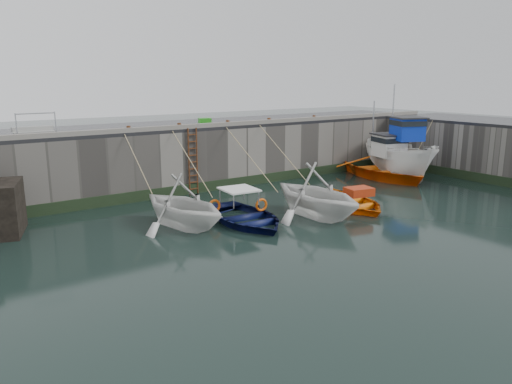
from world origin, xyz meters
TOP-DOWN VIEW (x-y plane):
  - ground at (0.00, 0.00)m, footprint 120.00×120.00m
  - quay_back at (0.00, 12.50)m, footprint 30.00×5.00m
  - road_back at (0.00, 12.50)m, footprint 30.00×5.00m
  - kerb_back at (0.00, 10.15)m, footprint 30.00×0.30m
  - algae_back at (0.00, 9.96)m, footprint 30.00×0.08m
  - algae_right at (11.96, 2.50)m, footprint 0.08×15.00m
  - ladder at (-2.00, 9.91)m, footprint 0.51×0.08m
  - boat_near_white at (-4.92, 5.40)m, footprint 4.53×5.00m
  - boat_near_white_rope at (-4.92, 8.95)m, footprint 0.04×3.35m
  - boat_near_blue at (-2.72, 4.38)m, footprint 3.70×4.88m
  - boat_near_blue_rope at (-2.72, 8.44)m, footprint 0.04×4.06m
  - boat_near_blacktrim at (0.18, 3.54)m, footprint 4.09×4.73m
  - boat_near_blacktrim_rope at (0.18, 8.02)m, footprint 0.04×4.73m
  - boat_near_navy at (2.38, 3.88)m, footprint 4.05×5.08m
  - boat_near_navy_rope at (2.38, 8.19)m, footprint 0.04×4.45m
  - boat_far_white at (9.48, 6.79)m, footprint 4.89×6.99m
  - boat_far_orange at (9.07, 7.71)m, footprint 7.33×8.76m
  - fish_crate at (-0.02, 12.20)m, footprint 0.75×0.59m
  - railing at (-8.75, 11.25)m, footprint 1.60×1.05m
  - bollard_a at (-5.00, 10.25)m, footprint 0.18×0.18m
  - bollard_b at (-2.50, 10.25)m, footprint 0.18×0.18m
  - bollard_c at (0.20, 10.25)m, footprint 0.18×0.18m
  - bollard_d at (2.80, 10.25)m, footprint 0.18×0.18m
  - bollard_e at (6.00, 10.25)m, footprint 0.18×0.18m

SIDE VIEW (x-z plane):
  - ground at x=0.00m, z-range 0.00..0.00m
  - boat_near_white at x=-4.92m, z-range -1.15..1.15m
  - boat_near_white_rope at x=-4.92m, z-range -1.55..1.55m
  - boat_near_blue at x=-2.72m, z-range -0.47..0.47m
  - boat_near_blue_rope at x=-2.72m, z-range -1.55..1.55m
  - boat_near_blacktrim at x=0.18m, z-range -1.24..1.24m
  - boat_near_blacktrim_rope at x=0.18m, z-range -1.55..1.55m
  - boat_near_navy at x=2.38m, z-range -0.47..0.47m
  - boat_near_navy_rope at x=2.38m, z-range -1.55..1.55m
  - algae_back at x=0.00m, z-range 0.00..0.50m
  - algae_right at x=11.96m, z-range 0.00..0.50m
  - boat_far_orange at x=9.07m, z-range -1.77..2.78m
  - boat_far_white at x=9.48m, z-range -1.70..3.83m
  - quay_back at x=0.00m, z-range 0.00..3.00m
  - ladder at x=-2.00m, z-range -0.01..3.19m
  - road_back at x=0.00m, z-range 3.00..3.16m
  - kerb_back at x=0.00m, z-range 3.16..3.36m
  - fish_crate at x=-0.02m, z-range 3.16..3.43m
  - bollard_a at x=-5.00m, z-range 3.16..3.44m
  - bollard_b at x=-2.50m, z-range 3.16..3.44m
  - bollard_c at x=0.20m, z-range 3.16..3.44m
  - bollard_d at x=2.80m, z-range 3.16..3.44m
  - bollard_e at x=6.00m, z-range 3.16..3.44m
  - railing at x=-8.75m, z-range 2.86..3.86m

